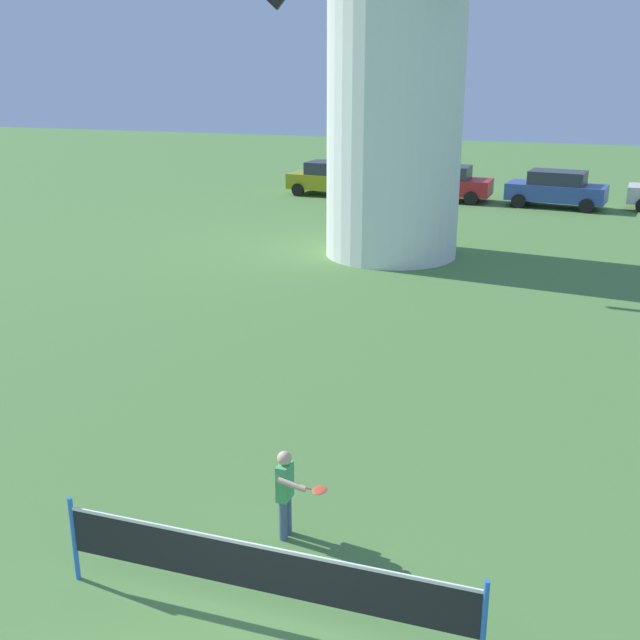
# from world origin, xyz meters

# --- Properties ---
(windmill) EXTENTS (7.78, 4.90, 15.10)m
(windmill) POSITION_xyz_m (-2.97, 19.36, 7.43)
(windmill) COLOR white
(windmill) RESTS_ON ground_plane
(tennis_net) EXTENTS (4.86, 0.06, 1.10)m
(tennis_net) POSITION_xyz_m (-0.14, 1.79, 0.68)
(tennis_net) COLOR blue
(tennis_net) RESTS_ON ground_plane
(player_far) EXTENTS (0.72, 0.51, 1.23)m
(player_far) POSITION_xyz_m (-0.46, 3.42, 0.70)
(player_far) COLOR slate
(player_far) RESTS_ON ground_plane
(parked_car_mustard) EXTENTS (4.19, 2.22, 1.56)m
(parked_car_mustard) POSITION_xyz_m (-8.44, 30.18, 0.81)
(parked_car_mustard) COLOR #999919
(parked_car_mustard) RESTS_ON ground_plane
(parked_car_red) EXTENTS (4.50, 2.01, 1.56)m
(parked_car_red) POSITION_xyz_m (-3.36, 30.52, 0.81)
(parked_car_red) COLOR red
(parked_car_red) RESTS_ON ground_plane
(parked_car_blue) EXTENTS (4.30, 2.31, 1.56)m
(parked_car_blue) POSITION_xyz_m (1.66, 30.23, 0.81)
(parked_car_blue) COLOR #334C99
(parked_car_blue) RESTS_ON ground_plane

